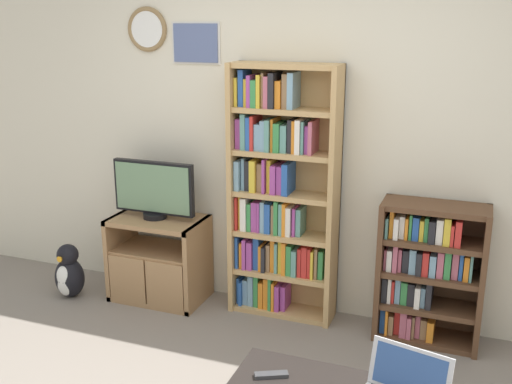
% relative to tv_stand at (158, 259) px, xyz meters
% --- Properties ---
extents(wall_back, '(5.71, 0.09, 2.60)m').
position_rel_tv_stand_xyz_m(wall_back, '(1.01, 0.29, 0.98)').
color(wall_back, beige).
rests_on(wall_back, ground_plane).
extents(tv_stand, '(0.71, 0.44, 0.65)m').
position_rel_tv_stand_xyz_m(tv_stand, '(0.00, 0.00, 0.00)').
color(tv_stand, '#9E754C').
rests_on(tv_stand, ground_plane).
extents(television, '(0.65, 0.18, 0.44)m').
position_rel_tv_stand_xyz_m(television, '(-0.02, 0.02, 0.54)').
color(television, black).
rests_on(television, tv_stand).
extents(bookshelf_tall, '(0.76, 0.26, 1.81)m').
position_rel_tv_stand_xyz_m(bookshelf_tall, '(0.92, 0.13, 0.57)').
color(bookshelf_tall, tan).
rests_on(bookshelf_tall, ground_plane).
extents(bookshelf_short, '(0.67, 0.31, 0.95)m').
position_rel_tv_stand_xyz_m(bookshelf_short, '(1.96, 0.10, 0.16)').
color(bookshelf_short, brown).
rests_on(bookshelf_short, ground_plane).
extents(remote_near_laptop, '(0.16, 0.11, 0.02)m').
position_rel_tv_stand_xyz_m(remote_near_laptop, '(1.39, -1.36, 0.14)').
color(remote_near_laptop, '#38383A').
rests_on(remote_near_laptop, coffee_table).
extents(penguin_figurine, '(0.23, 0.21, 0.43)m').
position_rel_tv_stand_xyz_m(penguin_figurine, '(-0.66, -0.23, -0.13)').
color(penguin_figurine, black).
rests_on(penguin_figurine, ground_plane).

